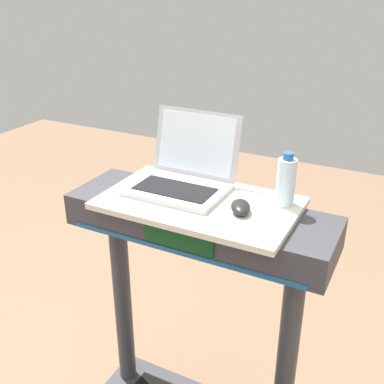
{
  "coord_description": "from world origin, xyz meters",
  "views": [
    {
      "loc": [
        0.6,
        -0.52,
        1.72
      ],
      "look_at": [
        0.0,
        0.65,
        1.12
      ],
      "focal_mm": 43.34,
      "sensor_mm": 36.0,
      "label": 1
    }
  ],
  "objects": [
    {
      "name": "computer_mouse",
      "position": [
        0.15,
        0.68,
        1.09
      ],
      "size": [
        0.1,
        0.12,
        0.03
      ],
      "primitive_type": "ellipsoid",
      "rotation": [
        0.0,
        0.0,
        0.46
      ],
      "color": "black",
      "rests_on": "desk_board"
    },
    {
      "name": "laptop",
      "position": [
        -0.09,
        0.77,
        1.12
      ],
      "size": [
        0.32,
        0.29,
        0.24
      ],
      "rotation": [
        0.0,
        0.0,
        0.05
      ],
      "color": "#B7B7BC",
      "rests_on": "desk_board"
    },
    {
      "name": "desk_board",
      "position": [
        0.0,
        0.7,
        1.06
      ],
      "size": [
        0.63,
        0.38,
        0.02
      ],
      "primitive_type": "cube",
      "color": "beige",
      "rests_on": "treadmill_base"
    },
    {
      "name": "water_bottle",
      "position": [
        0.25,
        0.8,
        1.15
      ],
      "size": [
        0.06,
        0.06,
        0.17
      ],
      "color": "silver",
      "rests_on": "desk_board"
    }
  ]
}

